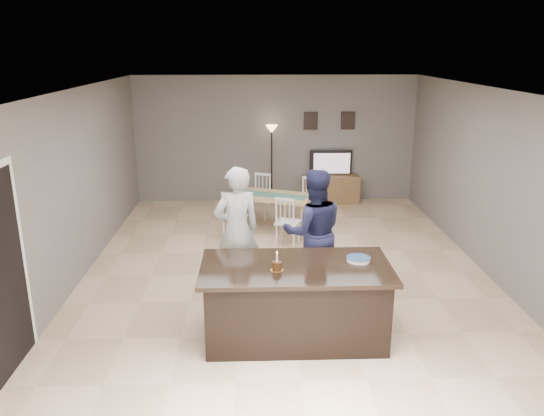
{
  "coord_description": "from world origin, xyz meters",
  "views": [
    {
      "loc": [
        -0.46,
        -7.29,
        3.25
      ],
      "look_at": [
        -0.22,
        -0.3,
        1.12
      ],
      "focal_mm": 35.0,
      "sensor_mm": 36.0,
      "label": 1
    }
  ],
  "objects_px": {
    "television": "(331,163)",
    "dining_table": "(273,201)",
    "tv_console": "(331,189)",
    "woman": "(237,230)",
    "plate_stack": "(358,259)",
    "kitchen_island": "(295,301)",
    "birthday_cake": "(277,266)",
    "man": "(313,232)",
    "floor_lamp": "(272,143)"
  },
  "relations": [
    {
      "from": "television",
      "to": "dining_table",
      "type": "relative_size",
      "value": 0.46
    },
    {
      "from": "tv_console",
      "to": "woman",
      "type": "xyz_separation_m",
      "value": [
        -1.9,
        -4.29,
        0.58
      ]
    },
    {
      "from": "plate_stack",
      "to": "dining_table",
      "type": "distance_m",
      "value": 3.79
    },
    {
      "from": "tv_console",
      "to": "television",
      "type": "xyz_separation_m",
      "value": [
        0.0,
        0.07,
        0.56
      ]
    },
    {
      "from": "kitchen_island",
      "to": "tv_console",
      "type": "bearing_deg",
      "value": 77.84
    },
    {
      "from": "tv_console",
      "to": "birthday_cake",
      "type": "xyz_separation_m",
      "value": [
        -1.42,
        -5.69,
        0.65
      ]
    },
    {
      "from": "woman",
      "to": "birthday_cake",
      "type": "height_order",
      "value": "woman"
    },
    {
      "from": "plate_stack",
      "to": "dining_table",
      "type": "height_order",
      "value": "plate_stack"
    },
    {
      "from": "man",
      "to": "plate_stack",
      "type": "height_order",
      "value": "man"
    },
    {
      "from": "television",
      "to": "man",
      "type": "xyz_separation_m",
      "value": [
        -0.87,
        -4.45,
        0.01
      ]
    },
    {
      "from": "dining_table",
      "to": "plate_stack",
      "type": "bearing_deg",
      "value": -55.33
    },
    {
      "from": "man",
      "to": "television",
      "type": "bearing_deg",
      "value": -104.86
    },
    {
      "from": "television",
      "to": "woman",
      "type": "height_order",
      "value": "woman"
    },
    {
      "from": "kitchen_island",
      "to": "dining_table",
      "type": "height_order",
      "value": "kitchen_island"
    },
    {
      "from": "kitchen_island",
      "to": "floor_lamp",
      "type": "relative_size",
      "value": 1.27
    },
    {
      "from": "dining_table",
      "to": "kitchen_island",
      "type": "bearing_deg",
      "value": -66.52
    },
    {
      "from": "kitchen_island",
      "to": "birthday_cake",
      "type": "height_order",
      "value": "birthday_cake"
    },
    {
      "from": "kitchen_island",
      "to": "woman",
      "type": "xyz_separation_m",
      "value": [
        -0.7,
        1.28,
        0.43
      ]
    },
    {
      "from": "man",
      "to": "plate_stack",
      "type": "xyz_separation_m",
      "value": [
        0.4,
        -1.08,
        0.05
      ]
    },
    {
      "from": "floor_lamp",
      "to": "kitchen_island",
      "type": "bearing_deg",
      "value": -89.11
    },
    {
      "from": "birthday_cake",
      "to": "floor_lamp",
      "type": "bearing_deg",
      "value": 88.67
    },
    {
      "from": "man",
      "to": "plate_stack",
      "type": "bearing_deg",
      "value": 106.59
    },
    {
      "from": "television",
      "to": "birthday_cake",
      "type": "height_order",
      "value": "television"
    },
    {
      "from": "birthday_cake",
      "to": "man",
      "type": "bearing_deg",
      "value": 67.36
    },
    {
      "from": "man",
      "to": "birthday_cake",
      "type": "relative_size",
      "value": 7.82
    },
    {
      "from": "television",
      "to": "woman",
      "type": "bearing_deg",
      "value": 66.43
    },
    {
      "from": "tv_console",
      "to": "television",
      "type": "distance_m",
      "value": 0.57
    },
    {
      "from": "dining_table",
      "to": "floor_lamp",
      "type": "distance_m",
      "value": 1.96
    },
    {
      "from": "birthday_cake",
      "to": "tv_console",
      "type": "bearing_deg",
      "value": 76.0
    },
    {
      "from": "birthday_cake",
      "to": "floor_lamp",
      "type": "relative_size",
      "value": 0.13
    },
    {
      "from": "birthday_cake",
      "to": "dining_table",
      "type": "distance_m",
      "value": 3.93
    },
    {
      "from": "birthday_cake",
      "to": "dining_table",
      "type": "xyz_separation_m",
      "value": [
        0.09,
        3.91,
        -0.4
      ]
    },
    {
      "from": "woman",
      "to": "dining_table",
      "type": "xyz_separation_m",
      "value": [
        0.58,
        2.51,
        -0.33
      ]
    },
    {
      "from": "television",
      "to": "woman",
      "type": "distance_m",
      "value": 4.76
    },
    {
      "from": "kitchen_island",
      "to": "floor_lamp",
      "type": "distance_m",
      "value": 5.66
    },
    {
      "from": "woman",
      "to": "plate_stack",
      "type": "relative_size",
      "value": 6.36
    },
    {
      "from": "woman",
      "to": "floor_lamp",
      "type": "bearing_deg",
      "value": -119.51
    },
    {
      "from": "kitchen_island",
      "to": "plate_stack",
      "type": "distance_m",
      "value": 0.87
    },
    {
      "from": "tv_console",
      "to": "man",
      "type": "height_order",
      "value": "man"
    },
    {
      "from": "tv_console",
      "to": "dining_table",
      "type": "xyz_separation_m",
      "value": [
        -1.33,
        -1.79,
        0.25
      ]
    },
    {
      "from": "television",
      "to": "man",
      "type": "bearing_deg",
      "value": 78.91
    },
    {
      "from": "television",
      "to": "plate_stack",
      "type": "bearing_deg",
      "value": 85.12
    },
    {
      "from": "woman",
      "to": "birthday_cake",
      "type": "xyz_separation_m",
      "value": [
        0.48,
        -1.4,
        0.07
      ]
    },
    {
      "from": "woman",
      "to": "dining_table",
      "type": "distance_m",
      "value": 2.59
    },
    {
      "from": "man",
      "to": "dining_table",
      "type": "relative_size",
      "value": 0.87
    },
    {
      "from": "television",
      "to": "floor_lamp",
      "type": "bearing_deg",
      "value": 2.23
    },
    {
      "from": "man",
      "to": "plate_stack",
      "type": "distance_m",
      "value": 1.15
    },
    {
      "from": "kitchen_island",
      "to": "man",
      "type": "height_order",
      "value": "man"
    },
    {
      "from": "tv_console",
      "to": "floor_lamp",
      "type": "relative_size",
      "value": 0.71
    },
    {
      "from": "man",
      "to": "tv_console",
      "type": "bearing_deg",
      "value": -105.03
    }
  ]
}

